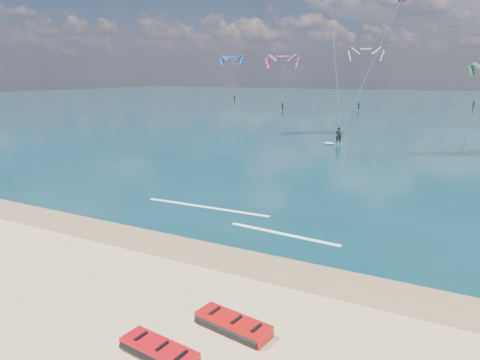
% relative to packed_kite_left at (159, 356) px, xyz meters
% --- Properties ---
extents(ground, '(320.00, 320.00, 0.00)m').
position_rel_packed_kite_left_xyz_m(ground, '(-4.38, 43.08, 0.00)').
color(ground, tan).
rests_on(ground, ground).
extents(wet_sand_strip, '(320.00, 2.40, 0.01)m').
position_rel_packed_kite_left_xyz_m(wet_sand_strip, '(-4.38, 6.08, 0.00)').
color(wet_sand_strip, brown).
rests_on(wet_sand_strip, ground).
extents(sea, '(320.00, 200.00, 0.04)m').
position_rel_packed_kite_left_xyz_m(sea, '(-4.38, 107.08, 0.02)').
color(sea, '#092E32').
rests_on(sea, ground).
extents(packed_kite_left, '(2.45, 1.28, 0.38)m').
position_rel_packed_kite_left_xyz_m(packed_kite_left, '(0.00, 0.00, 0.00)').
color(packed_kite_left, red).
rests_on(packed_kite_left, ground).
extents(packed_kite_mid, '(2.57, 1.45, 0.40)m').
position_rel_packed_kite_left_xyz_m(packed_kite_mid, '(1.11, 1.90, 0.00)').
color(packed_kite_mid, red).
rests_on(packed_kite_mid, ground).
extents(kitesurfer_main, '(9.50, 7.48, 17.02)m').
position_rel_packed_kite_left_xyz_m(kitesurfer_main, '(-3.56, 33.72, 8.93)').
color(kitesurfer_main, '#BDC617').
rests_on(kitesurfer_main, sea).
extents(shoreline_foam, '(11.49, 2.36, 0.01)m').
position_rel_packed_kite_left_xyz_m(shoreline_foam, '(-3.38, 10.42, 0.04)').
color(shoreline_foam, white).
rests_on(shoreline_foam, ground).
extents(distant_kites, '(86.97, 28.91, 11.59)m').
position_rel_packed_kite_left_xyz_m(distant_kites, '(-9.99, 80.53, 5.37)').
color(distant_kites, yellow).
rests_on(distant_kites, ground).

